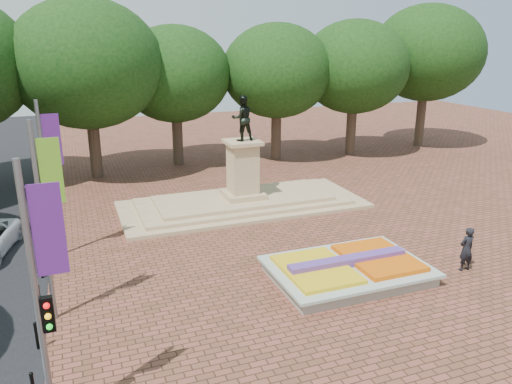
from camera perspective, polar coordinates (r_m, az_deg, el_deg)
The scene contains 7 objects.
ground at distance 22.25m, azimuth 5.46°, elevation -7.92°, with size 90.00×90.00×0.00m, color brown.
flower_bed at distance 20.98m, azimuth 10.48°, elevation -8.65°, with size 6.30×4.30×0.91m.
monument at distance 28.82m, azimuth -1.50°, elevation 0.01°, with size 14.00×6.00×6.40m.
tree_row_back at distance 37.84m, azimuth -3.34°, elevation 13.09°, with size 44.80×8.80×10.43m.
banner_poles at distance 17.59m, azimuth -22.93°, elevation -2.62°, with size 0.88×11.17×7.00m.
bollard_row at distance 18.80m, azimuth -23.66°, elevation -12.67°, with size 0.12×13.12×0.98m.
pedestrian at distance 22.79m, azimuth 22.92°, elevation -6.02°, with size 0.70×0.46×1.92m, color black.
Camera 1 is at (-9.11, -17.96, 9.47)m, focal length 35.00 mm.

